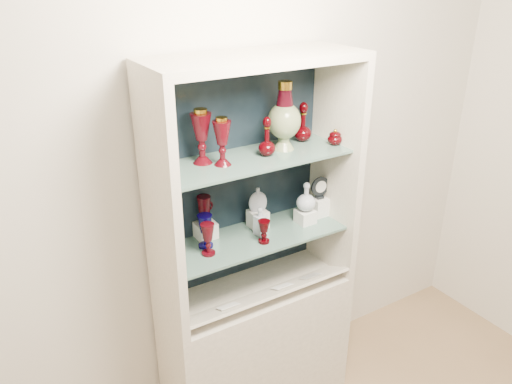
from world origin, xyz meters
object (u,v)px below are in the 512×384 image
cobalt_goblet (205,231)px  clear_round_decanter (306,197)px  ruby_goblet_tall (208,239)px  clear_square_bottle (260,221)px  ruby_decanter_a (267,134)px  ruby_goblet_small (264,232)px  flat_flask (258,199)px  pedestal_lamp_right (222,141)px  lidded_bowl (335,137)px  pedestal_lamp_left (202,136)px  cameo_medallion (320,187)px  ruby_decanter_b (303,121)px  enamel_urn (284,116)px  ruby_pitcher (204,210)px

cobalt_goblet → clear_round_decanter: bearing=-5.0°
ruby_goblet_tall → clear_square_bottle: 0.31m
ruby_decanter_a → ruby_goblet_small: ruby_decanter_a is taller
ruby_decanter_a → flat_flask: ruby_decanter_a is taller
clear_square_bottle → clear_round_decanter: bearing=-3.9°
ruby_goblet_tall → ruby_goblet_small: ruby_goblet_tall is taller
flat_flask → clear_round_decanter: size_ratio=0.88×
pedestal_lamp_right → ruby_decanter_a: pedestal_lamp_right is taller
ruby_decanter_a → ruby_goblet_tall: (-0.33, -0.02, -0.45)m
lidded_bowl → ruby_decanter_a: bearing=173.3°
pedestal_lamp_left → clear_round_decanter: size_ratio=1.66×
pedestal_lamp_left → ruby_goblet_small: 0.56m
pedestal_lamp_left → pedestal_lamp_right: bearing=-45.7°
pedestal_lamp_left → cameo_medallion: 0.76m
pedestal_lamp_right → cameo_medallion: pedestal_lamp_right is taller
pedestal_lamp_left → ruby_goblet_small: (0.25, -0.13, -0.49)m
pedestal_lamp_right → ruby_decanter_b: (0.50, 0.09, -0.00)m
ruby_decanter_a → lidded_bowl: bearing=-6.7°
ruby_decanter_a → lidded_bowl: 0.38m
enamel_urn → clear_round_decanter: bearing=-17.2°
cobalt_goblet → flat_flask: (0.32, 0.04, 0.07)m
clear_round_decanter → cameo_medallion: bearing=14.8°
pedestal_lamp_left → ruby_decanter_b: bearing=1.9°
pedestal_lamp_right → clear_round_decanter: size_ratio=1.45×
pedestal_lamp_right → ruby_goblet_small: (0.18, -0.07, -0.47)m
ruby_goblet_small → ruby_decanter_a: bearing=50.6°
cobalt_goblet → ruby_goblet_small: bearing=-23.3°
clear_square_bottle → enamel_urn: bearing=7.6°
pedestal_lamp_right → cobalt_goblet: bearing=150.7°
pedestal_lamp_right → enamel_urn: bearing=5.6°
ruby_decanter_b → enamel_urn: bearing=-161.1°
ruby_decanter_b → ruby_goblet_tall: bearing=-169.6°
pedestal_lamp_right → ruby_pitcher: 0.40m
pedestal_lamp_left → ruby_goblet_tall: pedestal_lamp_left is taller
ruby_decanter_b → ruby_goblet_tall: 0.76m
ruby_decanter_a → flat_flask: 0.38m
pedestal_lamp_left → enamel_urn: (0.42, -0.03, 0.04)m
ruby_goblet_small → clear_round_decanter: size_ratio=0.78×
ruby_decanter_a → ruby_pitcher: 0.48m
ruby_goblet_small → clear_square_bottle: 0.09m
ruby_pitcher → clear_round_decanter: 0.53m
ruby_pitcher → cameo_medallion: cameo_medallion is taller
cobalt_goblet → clear_square_bottle: size_ratio=1.15×
clear_square_bottle → cameo_medallion: size_ratio=1.14×
pedestal_lamp_right → flat_flask: 0.45m
ruby_decanter_b → ruby_goblet_small: ruby_decanter_b is taller
ruby_pitcher → flat_flask: same height
ruby_pitcher → clear_square_bottle: (0.25, -0.11, -0.08)m
ruby_decanter_a → ruby_decanter_b: size_ratio=0.99×
clear_square_bottle → pedestal_lamp_left: bearing=169.2°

